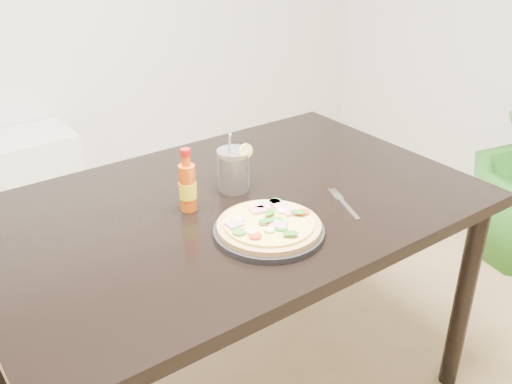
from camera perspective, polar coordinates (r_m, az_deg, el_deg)
dining_table at (r=1.66m, az=-2.44°, el=-3.48°), size 1.40×0.90×0.75m
plate at (r=1.46m, az=1.30°, el=-3.94°), size 0.29×0.29×0.02m
pizza at (r=1.45m, az=1.30°, el=-3.24°), size 0.27×0.27×0.03m
hot_sauce_bottle at (r=1.56m, az=-6.85°, el=0.59°), size 0.06×0.06×0.18m
cola_cup at (r=1.66m, az=-2.26°, el=2.13°), size 0.10×0.09×0.18m
fork at (r=1.63m, az=8.71°, el=-1.06°), size 0.08×0.18×0.00m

